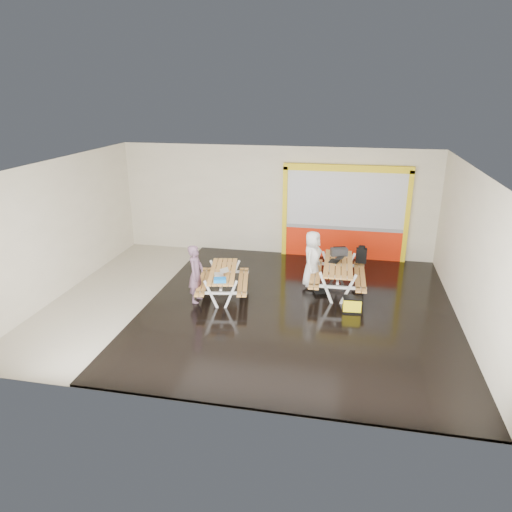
% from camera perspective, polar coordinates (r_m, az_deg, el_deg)
% --- Properties ---
extents(room, '(10.02, 8.02, 3.52)m').
position_cam_1_polar(room, '(11.15, -0.91, 2.09)').
color(room, '#B8AE9B').
rests_on(room, ground).
extents(deck, '(7.50, 7.98, 0.05)m').
position_cam_1_polar(deck, '(11.61, 5.21, -6.43)').
color(deck, black).
rests_on(deck, room).
extents(kiosk, '(3.88, 0.16, 3.00)m').
position_cam_1_polar(kiosk, '(14.78, 10.79, 4.95)').
color(kiosk, red).
rests_on(kiosk, room).
extents(picnic_table_left, '(1.59, 2.07, 0.75)m').
position_cam_1_polar(picnic_table_left, '(12.02, -4.06, -2.58)').
color(picnic_table_left, '#D18D41').
rests_on(picnic_table_left, deck).
extents(picnic_table_right, '(1.47, 2.13, 0.84)m').
position_cam_1_polar(picnic_table_right, '(12.46, 10.01, -1.70)').
color(picnic_table_right, '#D18D41').
rests_on(picnic_table_right, deck).
extents(person_left, '(0.38, 0.56, 1.49)m').
position_cam_1_polar(person_left, '(11.73, -7.38, -2.18)').
color(person_left, '#68495D').
rests_on(person_left, deck).
extents(person_right, '(0.64, 0.83, 1.52)m').
position_cam_1_polar(person_right, '(12.50, 6.91, -0.32)').
color(person_right, white).
rests_on(person_right, deck).
extents(laptop_left, '(0.44, 0.42, 0.15)m').
position_cam_1_polar(laptop_left, '(11.67, -4.33, -2.11)').
color(laptop_left, silver).
rests_on(laptop_left, picnic_table_left).
extents(laptop_right, '(0.45, 0.42, 0.16)m').
position_cam_1_polar(laptop_right, '(12.45, 9.81, -0.47)').
color(laptop_right, black).
rests_on(laptop_right, picnic_table_right).
extents(blue_pouch, '(0.34, 0.27, 0.09)m').
position_cam_1_polar(blue_pouch, '(11.27, -4.44, -2.95)').
color(blue_pouch, blue).
rests_on(blue_pouch, picnic_table_left).
extents(toolbox, '(0.49, 0.34, 0.26)m').
position_cam_1_polar(toolbox, '(12.93, 10.15, 0.51)').
color(toolbox, black).
rests_on(toolbox, picnic_table_right).
extents(backpack, '(0.29, 0.19, 0.49)m').
position_cam_1_polar(backpack, '(13.37, 12.79, 0.17)').
color(backpack, black).
rests_on(backpack, picnic_table_right).
extents(dark_case, '(0.45, 0.40, 0.14)m').
position_cam_1_polar(dark_case, '(12.51, 7.97, -4.08)').
color(dark_case, black).
rests_on(dark_case, deck).
extents(fluke_bag, '(0.46, 0.32, 0.38)m').
position_cam_1_polar(fluke_bag, '(11.51, 11.69, -5.86)').
color(fluke_bag, black).
rests_on(fluke_bag, deck).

